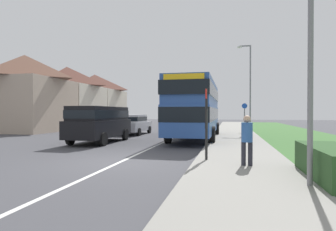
# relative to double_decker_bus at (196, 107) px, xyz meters

# --- Properties ---
(ground_plane) EXTENTS (120.00, 120.00, 0.00)m
(ground_plane) POSITION_rel_double_decker_bus_xyz_m (-1.61, -8.96, -2.14)
(ground_plane) COLOR #424247
(lane_marking_centre) EXTENTS (0.14, 60.00, 0.01)m
(lane_marking_centre) POSITION_rel_double_decker_bus_xyz_m (-1.61, -0.96, -2.14)
(lane_marking_centre) COLOR silver
(lane_marking_centre) RESTS_ON ground_plane
(pavement_near_side) EXTENTS (3.20, 68.00, 0.12)m
(pavement_near_side) POSITION_rel_double_decker_bus_xyz_m (2.59, -2.96, -2.08)
(pavement_near_side) COLOR gray
(pavement_near_side) RESTS_ON ground_plane
(grass_verge_seaward) EXTENTS (6.00, 68.00, 0.08)m
(grass_verge_seaward) POSITION_rel_double_decker_bus_xyz_m (6.89, -2.96, -2.10)
(grass_verge_seaward) COLOR #3D6B33
(grass_verge_seaward) RESTS_ON ground_plane
(roadside_hedge) EXTENTS (1.10, 3.19, 0.90)m
(roadside_hedge) POSITION_rel_double_decker_bus_xyz_m (4.69, -10.63, -1.69)
(roadside_hedge) COLOR #2D5128
(roadside_hedge) RESTS_ON ground_plane
(double_decker_bus) EXTENTS (2.80, 9.94, 3.70)m
(double_decker_bus) POSITION_rel_double_decker_bus_xyz_m (0.00, 0.00, 0.00)
(double_decker_bus) COLOR #284C93
(double_decker_bus) RESTS_ON ground_plane
(parked_van_black) EXTENTS (2.11, 5.10, 2.09)m
(parked_van_black) POSITION_rel_double_decker_bus_xyz_m (-5.22, -3.20, -0.89)
(parked_van_black) COLOR black
(parked_van_black) RESTS_ON ground_plane
(parked_car_silver) EXTENTS (1.97, 4.47, 1.57)m
(parked_car_silver) POSITION_rel_double_decker_bus_xyz_m (-5.33, 2.89, -1.27)
(parked_car_silver) COLOR #B7B7BC
(parked_car_silver) RESTS_ON ground_plane
(pedestrian_at_stop) EXTENTS (0.34, 0.34, 1.67)m
(pedestrian_at_stop) POSITION_rel_double_decker_bus_xyz_m (2.70, -9.33, -1.17)
(pedestrian_at_stop) COLOR #23232D
(pedestrian_at_stop) RESTS_ON ground_plane
(bus_stop_sign) EXTENTS (0.09, 0.52, 2.60)m
(bus_stop_sign) POSITION_rel_double_decker_bus_xyz_m (1.39, -8.52, -0.60)
(bus_stop_sign) COLOR black
(bus_stop_sign) RESTS_ON ground_plane
(cycle_route_sign) EXTENTS (0.44, 0.08, 2.52)m
(cycle_route_sign) POSITION_rel_double_decker_bus_xyz_m (3.41, 5.83, -0.71)
(cycle_route_sign) COLOR slate
(cycle_route_sign) RESTS_ON ground_plane
(street_lamp_mid) EXTENTS (1.14, 0.20, 7.52)m
(street_lamp_mid) POSITION_rel_double_decker_bus_xyz_m (3.81, 6.59, 2.17)
(street_lamp_mid) COLOR slate
(street_lamp_mid) RESTS_ON ground_plane
(house_terrace_far_side) EXTENTS (7.09, 20.54, 7.10)m
(house_terrace_far_side) POSITION_rel_double_decker_bus_xyz_m (-16.43, 11.07, 1.41)
(house_terrace_far_side) COLOR tan
(house_terrace_far_side) RESTS_ON ground_plane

